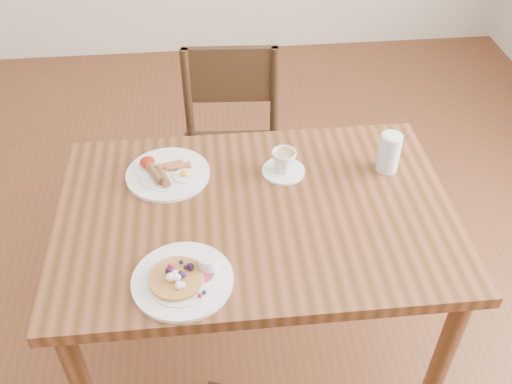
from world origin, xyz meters
TOP-DOWN VIEW (x-y plane):
  - ground at (0.00, 0.00)m, footprint 5.00×5.00m
  - dining_table at (0.00, 0.00)m, footprint 1.20×0.80m
  - chair_far at (-0.03, 0.66)m, footprint 0.45×0.45m
  - pancake_plate at (-0.22, -0.26)m, footprint 0.27×0.27m
  - breakfast_plate at (-0.27, 0.19)m, footprint 0.27×0.27m
  - teacup_saucer at (0.11, 0.17)m, footprint 0.14×0.14m
  - water_glass at (0.44, 0.15)m, footprint 0.07×0.07m

SIDE VIEW (x-z plane):
  - ground at x=0.00m, z-range 0.00..0.00m
  - chair_far at x=-0.03m, z-range 0.05..0.93m
  - dining_table at x=0.00m, z-range 0.28..1.03m
  - breakfast_plate at x=-0.27m, z-range 0.74..0.78m
  - pancake_plate at x=-0.22m, z-range 0.74..0.79m
  - teacup_saucer at x=0.11m, z-range 0.74..0.83m
  - water_glass at x=0.44m, z-range 0.75..0.88m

